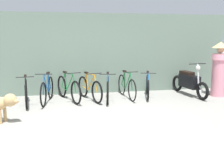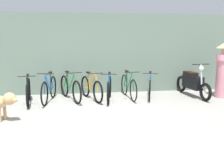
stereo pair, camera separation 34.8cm
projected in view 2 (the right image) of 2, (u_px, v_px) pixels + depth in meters
The scene contains 11 objects.
ground_plane at pixel (96, 123), 5.80m from camera, with size 60.00×60.00×0.00m, color gray.
shop_wall_back at pixel (88, 54), 8.69m from camera, with size 9.95×0.20×2.63m.
bicycle_0 at pixel (28, 91), 7.45m from camera, with size 0.46×1.64×0.84m.
bicycle_1 at pixel (49, 89), 7.62m from camera, with size 0.46×1.66×0.89m.
bicycle_2 at pixel (70, 88), 7.83m from camera, with size 0.68×1.69×0.88m.
bicycle_3 at pixel (91, 88), 7.86m from camera, with size 0.62×1.56×0.86m.
bicycle_4 at pixel (109, 89), 7.79m from camera, with size 0.47×1.65×0.85m.
bicycle_5 at pixel (129, 86), 8.09m from camera, with size 0.46×1.64×0.87m.
bicycle_6 at pixel (150, 86), 8.21m from camera, with size 0.60×1.62×0.82m.
motorcycle at pixel (193, 83), 8.32m from camera, with size 0.58×1.95×1.08m.
person_in_robes at pixel (224, 68), 8.10m from camera, with size 0.75×0.75×1.72m.
Camera 2 is at (-0.46, -5.54, 1.90)m, focal length 42.00 mm.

